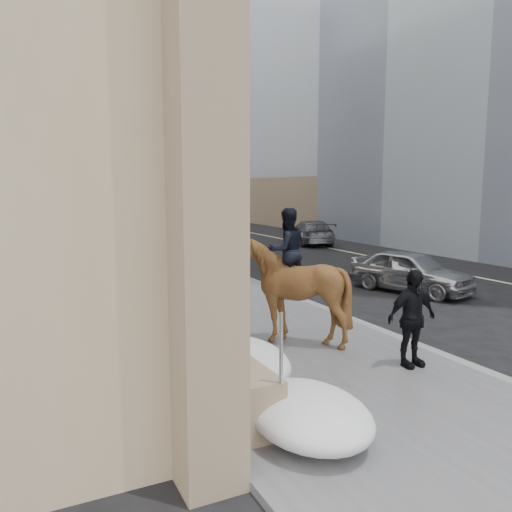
{
  "coord_description": "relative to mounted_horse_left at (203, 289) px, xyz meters",
  "views": [
    {
      "loc": [
        -4.64,
        -7.16,
        3.32
      ],
      "look_at": [
        0.37,
        3.18,
        1.7
      ],
      "focal_mm": 35.0,
      "sensor_mm": 36.0,
      "label": 1
    }
  ],
  "objects": [
    {
      "name": "streetlight_far",
      "position": [
        3.93,
        31.5,
        3.39
      ],
      "size": [
        1.71,
        0.24,
        8.0
      ],
      "color": "#2D2D30",
      "rests_on": "ground"
    },
    {
      "name": "bg_building_mid",
      "position": [
        5.19,
        57.5,
        12.81
      ],
      "size": [
        30.0,
        12.0,
        28.0
      ],
      "primitive_type": "cube",
      "color": "slate",
      "rests_on": "ground"
    },
    {
      "name": "mounted_horse_right",
      "position": [
        1.52,
        -0.98,
        0.11
      ],
      "size": [
        1.84,
        2.06,
        2.76
      ],
      "rotation": [
        0.0,
        0.0,
        3.17
      ],
      "color": "#513117",
      "rests_on": "sidewalk"
    },
    {
      "name": "traffic_signal",
      "position": [
        3.27,
        19.5,
        2.81
      ],
      "size": [
        4.1,
        0.22,
        6.0
      ],
      "color": "#2D2D30",
      "rests_on": "ground"
    },
    {
      "name": "curb",
      "position": [
        3.81,
        7.5,
        -1.13
      ],
      "size": [
        0.24,
        80.0,
        0.12
      ],
      "primitive_type": "cube",
      "color": "slate",
      "rests_on": "ground"
    },
    {
      "name": "snow_bank",
      "position": [
        -0.23,
        5.61,
        -0.72
      ],
      "size": [
        1.7,
        18.1,
        0.76
      ],
      "color": "silver",
      "rests_on": "sidewalk"
    },
    {
      "name": "car_silver",
      "position": [
        7.66,
        2.12,
        -0.53
      ],
      "size": [
        2.66,
        4.2,
        1.33
      ],
      "primitive_type": "imported",
      "rotation": [
        0.0,
        0.0,
        0.3
      ],
      "color": "#9E9FA5",
      "rests_on": "ground"
    },
    {
      "name": "lane_line",
      "position": [
        11.69,
        7.5,
        -1.19
      ],
      "size": [
        0.15,
        70.0,
        0.01
      ],
      "primitive_type": "cube",
      "color": "#BFB78C",
      "rests_on": "ground"
    },
    {
      "name": "pedestrian",
      "position": [
        2.78,
        -3.13,
        -0.2
      ],
      "size": [
        1.03,
        0.44,
        1.75
      ],
      "primitive_type": "imported",
      "rotation": [
        0.0,
        0.0,
        -0.01
      ],
      "color": "black",
      "rests_on": "sidewalk"
    },
    {
      "name": "far_podium",
      "position": [
        16.69,
        7.5,
        0.81
      ],
      "size": [
        2.0,
        80.0,
        4.0
      ],
      "primitive_type": "cube",
      "color": "#887558",
      "rests_on": "ground"
    },
    {
      "name": "sidewalk",
      "position": [
        1.19,
        7.5,
        -1.13
      ],
      "size": [
        5.0,
        80.0,
        0.12
      ],
      "primitive_type": "cube",
      "color": "#4C4C4E",
      "rests_on": "ground"
    },
    {
      "name": "mounted_horse_left",
      "position": [
        0.0,
        0.0,
        0.0
      ],
      "size": [
        1.86,
        2.62,
        2.67
      ],
      "rotation": [
        0.0,
        0.0,
        2.78
      ],
      "color": "#472E15",
      "rests_on": "sidewalk"
    },
    {
      "name": "streetlight_mid",
      "position": [
        3.93,
        11.5,
        3.39
      ],
      "size": [
        1.71,
        0.24,
        8.0
      ],
      "color": "#2D2D30",
      "rests_on": "ground"
    },
    {
      "name": "car_grey",
      "position": [
        11.83,
        14.67,
        -0.51
      ],
      "size": [
        3.26,
        5.08,
        1.37
      ],
      "primitive_type": "imported",
      "rotation": [
        0.0,
        0.0,
        2.83
      ],
      "color": "#525359",
      "rests_on": "ground"
    },
    {
      "name": "ground",
      "position": [
        1.19,
        -2.5,
        -1.19
      ],
      "size": [
        140.0,
        140.0,
        0.0
      ],
      "primitive_type": "plane",
      "color": "black",
      "rests_on": "ground"
    }
  ]
}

